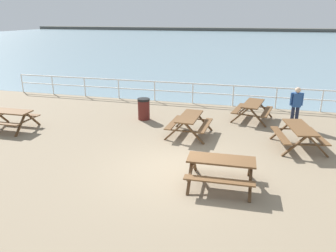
{
  "coord_description": "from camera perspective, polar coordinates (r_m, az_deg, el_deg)",
  "views": [
    {
      "loc": [
        1.9,
        -8.51,
        4.39
      ],
      "look_at": [
        -0.76,
        1.57,
        0.8
      ],
      "focal_mm": 34.31,
      "sensor_mm": 36.0,
      "label": 1
    }
  ],
  "objects": [
    {
      "name": "seaward_railing",
      "position": [
        16.77,
        7.97,
        6.3
      ],
      "size": [
        23.07,
        0.07,
        1.08
      ],
      "color": "white",
      "rests_on": "ground"
    },
    {
      "name": "picnic_table_mid_centre",
      "position": [
        12.33,
        3.83,
        0.97
      ],
      "size": [
        1.62,
        1.87,
        0.8
      ],
      "rotation": [
        0.0,
        0.0,
        1.52
      ],
      "color": "brown",
      "rests_on": "ground"
    },
    {
      "name": "picnic_table_far_left",
      "position": [
        14.46,
        -26.34,
        1.72
      ],
      "size": [
        1.81,
        1.55,
        0.8
      ],
      "rotation": [
        0.0,
        0.0,
        0.01
      ],
      "color": "brown",
      "rests_on": "ground"
    },
    {
      "name": "picnic_table_near_left",
      "position": [
        12.0,
        22.28,
        -0.97
      ],
      "size": [
        1.84,
        2.07,
        0.8
      ],
      "rotation": [
        0.0,
        0.0,
        1.77
      ],
      "color": "brown",
      "rests_on": "ground"
    },
    {
      "name": "ground_plane",
      "position": [
        9.81,
        1.97,
        -8.26
      ],
      "size": [
        30.0,
        24.0,
        0.2
      ],
      "primitive_type": "cube",
      "color": "gray"
    },
    {
      "name": "picnic_table_near_right",
      "position": [
        14.62,
        14.82,
        3.28
      ],
      "size": [
        1.81,
        2.04,
        0.8
      ],
      "rotation": [
        0.0,
        0.0,
        1.39
      ],
      "color": "brown",
      "rests_on": "ground"
    },
    {
      "name": "litter_bin",
      "position": [
        14.27,
        -4.32,
        3.05
      ],
      "size": [
        0.55,
        0.55,
        0.95
      ],
      "color": "#591E19",
      "rests_on": "ground"
    },
    {
      "name": "sea_band",
      "position": [
        61.45,
        13.4,
        14.41
      ],
      "size": [
        142.0,
        90.0,
        0.01
      ],
      "primitive_type": "cube",
      "color": "gray",
      "rests_on": "ground"
    },
    {
      "name": "visitor",
      "position": [
        14.19,
        21.8,
        3.59
      ],
      "size": [
        0.52,
        0.28,
        1.66
      ],
      "rotation": [
        0.0,
        0.0,
        1.77
      ],
      "color": "#1E2338",
      "rests_on": "ground"
    },
    {
      "name": "picnic_table_far_right",
      "position": [
        8.8,
        9.4,
        -6.9
      ],
      "size": [
        1.85,
        1.6,
        0.8
      ],
      "rotation": [
        0.0,
        0.0,
        0.03
      ],
      "color": "brown",
      "rests_on": "ground"
    },
    {
      "name": "distant_shoreline",
      "position": [
        104.37,
        14.29,
        16.04
      ],
      "size": [
        142.0,
        6.0,
        1.8
      ],
      "primitive_type": "cube",
      "color": "#4C4C47",
      "rests_on": "ground"
    }
  ]
}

